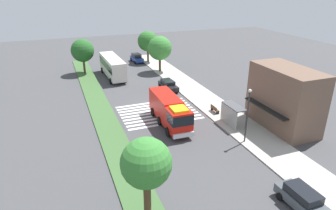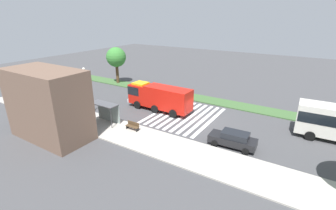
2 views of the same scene
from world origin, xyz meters
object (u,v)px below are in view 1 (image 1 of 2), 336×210
(sidewalk_tree_far_west, at_px, (148,41))
(parked_car_mid, at_px, (168,85))
(median_tree_west, at_px, (146,164))
(transit_bus, at_px, (113,66))
(fire_truck, at_px, (170,110))
(median_tree_far_west, at_px, (82,51))
(sidewalk_tree_west, at_px, (160,48))
(bench_near_shelter, at_px, (215,109))
(parked_car_east, at_px, (304,200))
(bus_stop_shelter, at_px, (231,111))
(street_lamp, at_px, (248,111))
(parked_car_west, at_px, (137,58))

(sidewalk_tree_far_west, bearing_deg, parked_car_mid, -6.99)
(median_tree_west, bearing_deg, transit_bus, 172.76)
(fire_truck, height_order, median_tree_far_west, median_tree_far_west)
(median_tree_west, bearing_deg, sidewalk_tree_west, 159.32)
(transit_bus, distance_m, bench_near_shelter, 22.81)
(parked_car_east, height_order, sidewalk_tree_west, sidewalk_tree_west)
(bus_stop_shelter, bearing_deg, parked_car_mid, -170.26)
(parked_car_mid, height_order, sidewalk_tree_far_west, sidewalk_tree_far_west)
(street_lamp, height_order, sidewalk_tree_west, sidewalk_tree_west)
(fire_truck, height_order, parked_car_mid, fire_truck)
(median_tree_west, bearing_deg, median_tree_far_west, 180.00)
(sidewalk_tree_far_west, bearing_deg, fire_truck, -12.26)
(bus_stop_shelter, height_order, sidewalk_tree_far_west, sidewalk_tree_far_west)
(transit_bus, xyz_separation_m, sidewalk_tree_far_west, (-7.95, 9.13, 2.35))
(bench_near_shelter, height_order, sidewalk_tree_west, sidewalk_tree_west)
(median_tree_west, bearing_deg, bus_stop_shelter, 129.03)
(transit_bus, height_order, street_lamp, street_lamp)
(bench_near_shelter, relative_size, median_tree_west, 0.24)
(street_lamp, bearing_deg, sidewalk_tree_west, 179.21)
(street_lamp, bearing_deg, sidewalk_tree_far_west, 179.38)
(bus_stop_shelter, relative_size, sidewalk_tree_far_west, 0.54)
(sidewalk_tree_far_west, xyz_separation_m, median_tree_west, (44.02, -13.71, 0.39))
(fire_truck, bearing_deg, parked_car_west, 173.35)
(parked_car_mid, distance_m, bench_near_shelter, 10.98)
(parked_car_east, relative_size, sidewalk_tree_far_west, 0.74)
(parked_car_west, relative_size, bench_near_shelter, 2.75)
(transit_bus, distance_m, sidewalk_tree_far_west, 12.33)
(bus_stop_shelter, bearing_deg, median_tree_far_west, -154.08)
(bus_stop_shelter, bearing_deg, sidewalk_tree_west, -179.27)
(street_lamp, xyz_separation_m, sidewalk_tree_far_west, (-36.74, 0.40, 0.79))
(fire_truck, distance_m, parked_car_mid, 12.71)
(median_tree_far_west, bearing_deg, transit_bus, 47.64)
(median_tree_far_west, bearing_deg, parked_car_east, 14.85)
(sidewalk_tree_far_west, distance_m, median_tree_far_west, 14.22)
(bench_near_shelter, bearing_deg, parked_car_west, -175.11)
(fire_truck, bearing_deg, sidewalk_tree_far_west, 168.97)
(bus_stop_shelter, relative_size, bench_near_shelter, 2.19)
(sidewalk_tree_far_west, height_order, median_tree_far_west, sidewalk_tree_far_west)
(parked_car_west, height_order, median_tree_far_west, median_tree_far_west)
(parked_car_mid, distance_m, sidewalk_tree_far_west, 18.46)
(fire_truck, xyz_separation_m, bus_stop_shelter, (2.77, 6.81, -0.07))
(bench_near_shelter, height_order, median_tree_west, median_tree_west)
(fire_truck, distance_m, sidewalk_tree_far_west, 30.67)
(parked_car_west, relative_size, median_tree_far_west, 0.69)
(parked_car_west, xyz_separation_m, sidewalk_tree_far_west, (1.11, 2.20, 3.61))
(parked_car_east, xyz_separation_m, bench_near_shelter, (-18.56, 2.54, -0.30))
(fire_truck, bearing_deg, parked_car_east, 15.12)
(bench_near_shelter, height_order, street_lamp, street_lamp)
(parked_car_east, distance_m, median_tree_far_west, 45.07)
(transit_bus, height_order, sidewalk_tree_far_west, sidewalk_tree_far_west)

